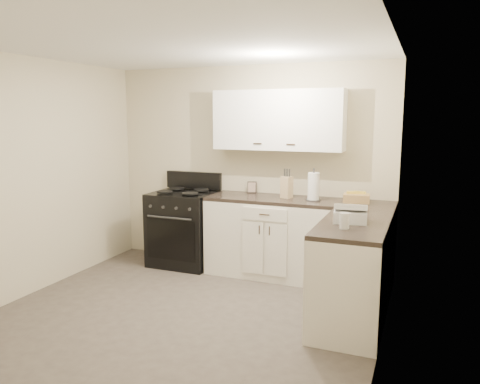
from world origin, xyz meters
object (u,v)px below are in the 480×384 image
at_px(knife_block, 287,187).
at_px(countertop_grill, 350,216).
at_px(wicker_basket, 357,198).
at_px(paper_towel, 314,187).
at_px(stove, 184,229).

bearing_deg(knife_block, countertop_grill, -27.12).
distance_m(wicker_basket, countertop_grill, 1.00).
height_order(knife_block, paper_towel, paper_towel).
bearing_deg(countertop_grill, paper_towel, 113.64).
xyz_separation_m(paper_towel, countertop_grill, (0.56, -0.95, -0.10)).
xyz_separation_m(paper_towel, wicker_basket, (0.48, 0.05, -0.11)).
bearing_deg(paper_towel, countertop_grill, -59.44).
bearing_deg(knife_block, paper_towel, 13.78).
bearing_deg(stove, knife_block, 2.87).
bearing_deg(knife_block, stove, -156.04).
distance_m(knife_block, wicker_basket, 0.81).
xyz_separation_m(knife_block, countertop_grill, (0.89, -0.99, -0.07)).
relative_size(paper_towel, wicker_basket, 1.12).
bearing_deg(stove, paper_towel, 0.86).
bearing_deg(wicker_basket, paper_towel, -174.27).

